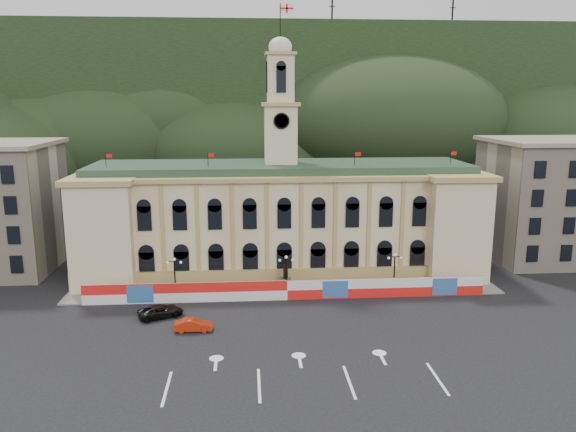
{
  "coord_description": "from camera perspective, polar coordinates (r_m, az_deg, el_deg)",
  "views": [
    {
      "loc": [
        -4.78,
        -51.07,
        24.69
      ],
      "look_at": [
        0.31,
        18.0,
        10.05
      ],
      "focal_mm": 35.0,
      "sensor_mm": 36.0,
      "label": 1
    }
  ],
  "objects": [
    {
      "name": "red_sedan",
      "position": [
        62.41,
        -9.59,
        -10.87
      ],
      "size": [
        1.51,
        4.13,
        1.35
      ],
      "primitive_type": "imported",
      "rotation": [
        0.0,
        0.0,
        1.58
      ],
      "color": "#B0240C",
      "rests_on": "ground"
    },
    {
      "name": "lamp_left",
      "position": [
        72.01,
        -11.43,
        -5.78
      ],
      "size": [
        1.96,
        0.44,
        5.15
      ],
      "color": "black",
      "rests_on": "ground"
    },
    {
      "name": "lamp_center",
      "position": [
        71.57,
        -0.19,
        -5.64
      ],
      "size": [
        1.96,
        0.44,
        5.15
      ],
      "color": "black",
      "rests_on": "ground"
    },
    {
      "name": "city_hall",
      "position": [
        80.62,
        -0.72,
        -0.12
      ],
      "size": [
        56.2,
        17.6,
        37.1
      ],
      "color": "beige",
      "rests_on": "ground"
    },
    {
      "name": "ground",
      "position": [
        56.92,
        1.05,
        -13.77
      ],
      "size": [
        260.0,
        260.0,
        0.0
      ],
      "primitive_type": "plane",
      "color": "black",
      "rests_on": "ground"
    },
    {
      "name": "pavement",
      "position": [
        73.24,
        -0.23,
        -7.7
      ],
      "size": [
        56.0,
        5.5,
        0.16
      ],
      "primitive_type": "cube",
      "color": "slate",
      "rests_on": "ground"
    },
    {
      "name": "lane_markings",
      "position": [
        52.48,
        1.57,
        -16.12
      ],
      "size": [
        26.0,
        10.0,
        0.02
      ],
      "primitive_type": null,
      "color": "white",
      "rests_on": "ground"
    },
    {
      "name": "statue",
      "position": [
        73.11,
        -0.25,
        -6.81
      ],
      "size": [
        1.4,
        1.4,
        3.72
      ],
      "color": "#595651",
      "rests_on": "ground"
    },
    {
      "name": "lamp_right",
      "position": [
        73.84,
        10.76,
        -5.3
      ],
      "size": [
        1.96,
        0.44,
        5.15
      ],
      "color": "black",
      "rests_on": "ground"
    },
    {
      "name": "hill_ridge",
      "position": [
        173.2,
        -2.67,
        10.2
      ],
      "size": [
        230.0,
        80.0,
        64.0
      ],
      "color": "black",
      "rests_on": "ground"
    },
    {
      "name": "hoarding_fence",
      "position": [
        70.33,
        -0.03,
        -7.53
      ],
      "size": [
        50.0,
        0.44,
        2.5
      ],
      "color": "red",
      "rests_on": "ground"
    },
    {
      "name": "side_building_right",
      "position": [
        96.14,
        25.66,
        1.56
      ],
      "size": [
        21.0,
        17.0,
        18.6
      ],
      "color": "#C1AE95",
      "rests_on": "ground"
    },
    {
      "name": "black_suv",
      "position": [
        66.79,
        -12.8,
        -9.41
      ],
      "size": [
        6.09,
        6.86,
        1.43
      ],
      "primitive_type": "imported",
      "rotation": [
        0.0,
        0.0,
        1.98
      ],
      "color": "black",
      "rests_on": "ground"
    }
  ]
}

